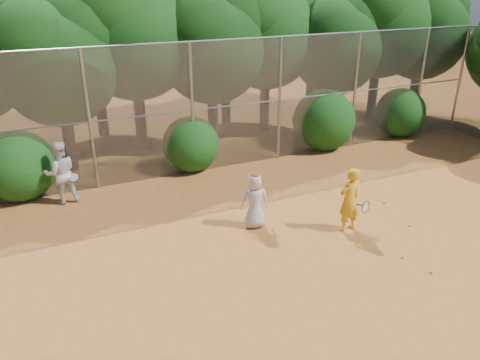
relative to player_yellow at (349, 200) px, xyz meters
name	(u,v)px	position (x,y,z in m)	size (l,w,h in m)	color
ground	(328,260)	(-1.16, -0.93, -0.82)	(80.00, 80.00, 0.00)	#A15B24
fence_back	(219,105)	(-1.28, 5.07, 1.24)	(20.05, 0.09, 4.03)	gray
tree_2	(58,55)	(-5.61, 6.90, 2.77)	(3.99, 3.47, 5.47)	black
tree_3	(133,20)	(-3.10, 7.91, 3.58)	(4.89, 4.26, 6.70)	black
tree_4	(212,39)	(-0.61, 7.30, 2.94)	(4.19, 3.64, 5.73)	black
tree_5	(267,24)	(1.90, 8.11, 3.23)	(4.51, 3.92, 6.17)	black
tree_6	(338,40)	(4.39, 7.10, 2.65)	(3.86, 3.36, 5.29)	black
tree_7	(382,14)	(6.90, 7.71, 3.46)	(4.77, 4.14, 6.53)	black
tree_8	(424,25)	(8.89, 7.40, 3.00)	(4.25, 3.70, 5.82)	black
tree_10	(91,9)	(-4.10, 10.11, 3.81)	(5.15, 4.48, 7.06)	black
tree_11	(226,19)	(0.90, 9.71, 3.35)	(4.64, 4.03, 6.35)	black
tree_12	(316,5)	(5.40, 10.31, 3.70)	(5.02, 4.37, 6.88)	black
bush_0	(18,163)	(-7.16, 5.37, 0.18)	(2.00, 2.00, 2.00)	#104010
bush_1	(191,142)	(-2.16, 5.37, 0.08)	(1.80, 1.80, 1.80)	#104010
bush_2	(324,117)	(2.84, 5.37, 0.28)	(2.20, 2.20, 2.20)	#104010
bush_3	(401,111)	(6.34, 5.37, 0.13)	(1.90, 1.90, 1.90)	#104010
player_yellow	(349,200)	(0.00, 0.00, 0.00)	(0.82, 0.50, 1.63)	gold
player_teen	(255,200)	(-1.98, 1.09, -0.10)	(0.78, 0.61, 1.44)	silver
player_white	(61,173)	(-6.14, 4.47, 0.06)	(0.93, 0.83, 1.75)	silver
ball_0	(384,203)	(1.80, 0.75, -0.78)	(0.07, 0.07, 0.07)	#B6D626
ball_1	(351,194)	(1.29, 1.55, -0.78)	(0.07, 0.07, 0.07)	#B6D626
ball_2	(431,272)	(0.52, -2.24, -0.78)	(0.07, 0.07, 0.07)	#B6D626
ball_3	(410,226)	(1.53, -0.53, -0.78)	(0.07, 0.07, 0.07)	#B6D626
ball_4	(403,257)	(0.38, -1.55, -0.78)	(0.07, 0.07, 0.07)	#B6D626
ball_5	(328,189)	(0.91, 2.11, -0.78)	(0.07, 0.07, 0.07)	#B6D626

